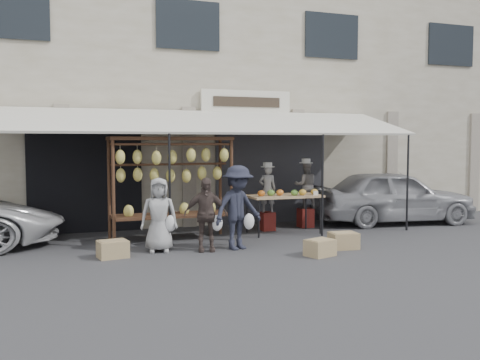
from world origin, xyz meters
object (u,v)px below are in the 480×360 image
Objects in this scene: produce_table at (284,196)px; banana_rack at (171,168)px; customer_left at (159,215)px; vendor_left at (268,189)px; crate_far at (113,249)px; crate_near_b at (344,241)px; crate_near_a at (320,248)px; sedan at (394,196)px; vendor_right at (306,185)px; customer_right at (238,207)px; customer_mid at (206,215)px.

banana_rack is at bearing -179.33° from produce_table.
produce_table is 1.18× the size of customer_left.
vendor_left is 4.38m from crate_far.
customer_left is 3.69m from crate_near_b.
sedan is (3.77, 2.99, 0.55)m from crate_near_a.
produce_table is at bearing 128.54° from vendor_left.
customer_right is (-2.52, -2.03, -0.22)m from vendor_right.
banana_rack is at bearing 132.77° from crate_near_a.
banana_rack reaches higher than crate_near_a.
crate_far is at bearing 161.33° from customer_right.
banana_rack is at bearing 31.44° from vendor_left.
crate_near_b is at bearing -36.39° from customer_right.
vendor_left is 3.16m from crate_near_a.
produce_table is 3.17× the size of crate_near_b.
vendor_left is 0.67× the size of customer_right.
vendor_left reaches higher than produce_table.
customer_left is at bearing 15.66° from crate_far.
customer_mid is (-3.17, -2.01, -0.34)m from vendor_right.
vendor_left reaches higher than sedan.
vendor_left is at bearing 53.36° from customer_mid.
vendor_left is 2.20× the size of crate_near_a.
sedan is at bearing -162.18° from vendor_left.
customer_left is at bearing 39.69° from vendor_right.
vendor_right is 2.18× the size of crate_near_b.
customer_mid is 0.86× the size of customer_right.
crate_near_b reaches higher than crate_far.
customer_right is 3.26× the size of crate_near_a.
vendor_left is at bearing 39.02° from customer_left.
customer_mid reaches higher than crate_near_a.
sedan is (3.37, 0.50, -0.16)m from produce_table.
customer_right is 3.18× the size of crate_far.
crate_near_a is 4.85m from sedan.
banana_rack is 3.64m from crate_near_a.
produce_table is at bearing 41.73° from customer_mid.
banana_rack reaches higher than vendor_left.
produce_table is 1.12m from vendor_right.
crate_near_a is at bearing -19.96° from customer_mid.
vendor_right is 4.41m from customer_left.
crate_near_a is (-0.20, -3.03, -0.85)m from vendor_left.
customer_right is (-1.44, -1.91, -0.17)m from vendor_left.
customer_right is 2.22m from crate_near_b.
produce_table is 1.45× the size of vendor_right.
vendor_right is 2.24× the size of crate_far.
banana_rack is 1.53× the size of produce_table.
vendor_left is (-0.20, 0.54, 0.13)m from produce_table.
crate_far is (-4.06, -1.34, -0.71)m from produce_table.
vendor_right is at bearing -155.22° from vendor_left.
customer_right is 2.52m from crate_far.
sedan is at bearing -167.36° from vendor_right.
customer_right is at bearing 9.08° from customer_mid.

